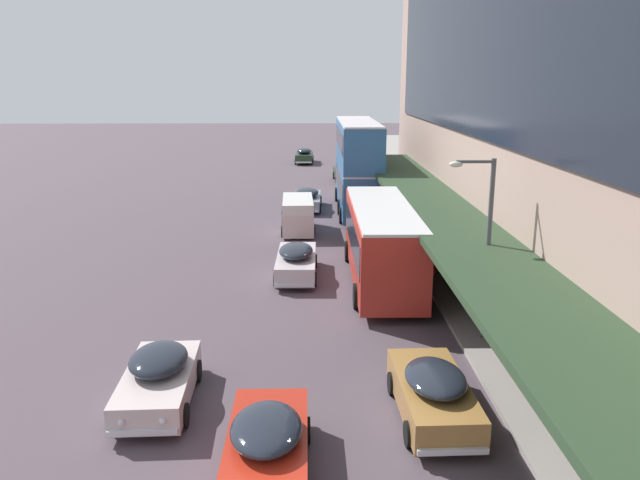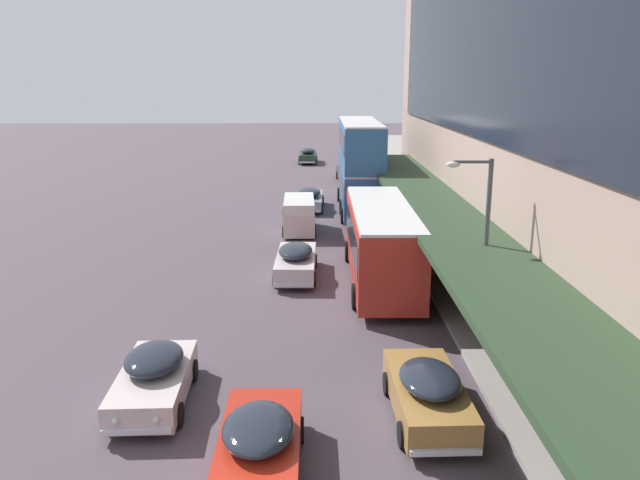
{
  "view_description": "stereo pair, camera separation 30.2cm",
  "coord_description": "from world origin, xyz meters",
  "px_view_note": "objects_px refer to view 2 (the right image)",
  "views": [
    {
      "loc": [
        0.99,
        -8.72,
        8.62
      ],
      "look_at": [
        1.5,
        19.82,
        1.25
      ],
      "focal_mm": 35.0,
      "sensor_mm": 36.0,
      "label": 1
    },
    {
      "loc": [
        1.29,
        -8.73,
        8.62
      ],
      "look_at": [
        1.5,
        19.82,
        1.25
      ],
      "focal_mm": 35.0,
      "sensor_mm": 36.0,
      "label": 2
    }
  ],
  "objects_px": {
    "sedan_second_mid": "(154,377)",
    "fire_hydrant": "(435,267)",
    "transit_bus_kerbside_rear": "(381,240)",
    "sedan_trailing_near": "(308,156)",
    "sedan_far_back": "(260,445)",
    "vw_van": "(299,213)",
    "street_lamp": "(481,235)",
    "pedestrian_at_kerb": "(580,422)",
    "sedan_lead_mid": "(296,260)",
    "sedan_oncoming_front": "(348,172)",
    "sedan_trailing_mid": "(309,199)",
    "transit_bus_kerbside_front": "(360,164)",
    "sedan_oncoming_rear": "(428,393)"
  },
  "relations": [
    {
      "from": "sedan_far_back",
      "to": "sedan_trailing_mid",
      "type": "bearing_deg",
      "value": 88.44
    },
    {
      "from": "sedan_oncoming_front",
      "to": "sedan_trailing_near",
      "type": "bearing_deg",
      "value": 106.48
    },
    {
      "from": "sedan_far_back",
      "to": "transit_bus_kerbside_rear",
      "type": "bearing_deg",
      "value": 73.36
    },
    {
      "from": "sedan_second_mid",
      "to": "vw_van",
      "type": "distance_m",
      "value": 20.22
    },
    {
      "from": "sedan_second_mid",
      "to": "fire_hydrant",
      "type": "relative_size",
      "value": 6.21
    },
    {
      "from": "sedan_oncoming_rear",
      "to": "pedestrian_at_kerb",
      "type": "distance_m",
      "value": 3.74
    },
    {
      "from": "transit_bus_kerbside_rear",
      "to": "sedan_second_mid",
      "type": "xyz_separation_m",
      "value": [
        -7.24,
        -10.28,
        -1.22
      ]
    },
    {
      "from": "sedan_oncoming_front",
      "to": "vw_van",
      "type": "relative_size",
      "value": 1.08
    },
    {
      "from": "sedan_far_back",
      "to": "fire_hydrant",
      "type": "height_order",
      "value": "sedan_far_back"
    },
    {
      "from": "sedan_lead_mid",
      "to": "pedestrian_at_kerb",
      "type": "bearing_deg",
      "value": -64.58
    },
    {
      "from": "sedan_trailing_mid",
      "to": "street_lamp",
      "type": "bearing_deg",
      "value": -75.46
    },
    {
      "from": "sedan_trailing_mid",
      "to": "sedan_trailing_near",
      "type": "xyz_separation_m",
      "value": [
        -0.34,
        24.36,
        0.06
      ]
    },
    {
      "from": "transit_bus_kerbside_front",
      "to": "sedan_far_back",
      "type": "relative_size",
      "value": 2.59
    },
    {
      "from": "sedan_far_back",
      "to": "street_lamp",
      "type": "distance_m",
      "value": 10.28
    },
    {
      "from": "transit_bus_kerbside_rear",
      "to": "sedan_trailing_near",
      "type": "bearing_deg",
      "value": 95.1
    },
    {
      "from": "sedan_oncoming_front",
      "to": "vw_van",
      "type": "xyz_separation_m",
      "value": [
        -3.83,
        -18.4,
        0.32
      ]
    },
    {
      "from": "sedan_far_back",
      "to": "vw_van",
      "type": "bearing_deg",
      "value": 89.28
    },
    {
      "from": "transit_bus_kerbside_front",
      "to": "sedan_trailing_near",
      "type": "bearing_deg",
      "value": 98.34
    },
    {
      "from": "vw_van",
      "to": "transit_bus_kerbside_front",
      "type": "bearing_deg",
      "value": 54.88
    },
    {
      "from": "transit_bus_kerbside_front",
      "to": "sedan_trailing_mid",
      "type": "xyz_separation_m",
      "value": [
        -3.36,
        0.88,
        -2.5
      ]
    },
    {
      "from": "sedan_trailing_near",
      "to": "vw_van",
      "type": "distance_m",
      "value": 30.75
    },
    {
      "from": "sedan_far_back",
      "to": "pedestrian_at_kerb",
      "type": "bearing_deg",
      "value": 1.71
    },
    {
      "from": "sedan_second_mid",
      "to": "transit_bus_kerbside_rear",
      "type": "bearing_deg",
      "value": 54.83
    },
    {
      "from": "transit_bus_kerbside_rear",
      "to": "sedan_oncoming_front",
      "type": "xyz_separation_m",
      "value": [
        0.05,
        28.04,
        -1.18
      ]
    },
    {
      "from": "sedan_trailing_mid",
      "to": "sedan_oncoming_front",
      "type": "distance_m",
      "value": 12.46
    },
    {
      "from": "pedestrian_at_kerb",
      "to": "fire_hydrant",
      "type": "height_order",
      "value": "pedestrian_at_kerb"
    },
    {
      "from": "sedan_oncoming_front",
      "to": "sedan_lead_mid",
      "type": "height_order",
      "value": "sedan_oncoming_front"
    },
    {
      "from": "sedan_second_mid",
      "to": "sedan_oncoming_front",
      "type": "bearing_deg",
      "value": 79.22
    },
    {
      "from": "sedan_lead_mid",
      "to": "vw_van",
      "type": "distance_m",
      "value": 8.73
    },
    {
      "from": "transit_bus_kerbside_rear",
      "to": "street_lamp",
      "type": "distance_m",
      "value": 7.03
    },
    {
      "from": "sedan_oncoming_rear",
      "to": "vw_van",
      "type": "relative_size",
      "value": 0.97
    },
    {
      "from": "street_lamp",
      "to": "sedan_second_mid",
      "type": "bearing_deg",
      "value": -157.93
    },
    {
      "from": "sedan_far_back",
      "to": "pedestrian_at_kerb",
      "type": "height_order",
      "value": "pedestrian_at_kerb"
    },
    {
      "from": "sedan_second_mid",
      "to": "sedan_trailing_near",
      "type": "height_order",
      "value": "sedan_trailing_near"
    },
    {
      "from": "sedan_lead_mid",
      "to": "pedestrian_at_kerb",
      "type": "distance_m",
      "value": 15.86
    },
    {
      "from": "pedestrian_at_kerb",
      "to": "street_lamp",
      "type": "xyz_separation_m",
      "value": [
        -0.57,
        7.09,
        2.55
      ]
    },
    {
      "from": "sedan_far_back",
      "to": "sedan_oncoming_front",
      "type": "distance_m",
      "value": 41.86
    },
    {
      "from": "sedan_trailing_near",
      "to": "sedan_oncoming_front",
      "type": "distance_m",
      "value": 12.88
    },
    {
      "from": "sedan_trailing_mid",
      "to": "sedan_oncoming_front",
      "type": "relative_size",
      "value": 1.0
    },
    {
      "from": "sedan_oncoming_front",
      "to": "sedan_lead_mid",
      "type": "relative_size",
      "value": 1.04
    },
    {
      "from": "sedan_second_mid",
      "to": "sedan_oncoming_front",
      "type": "distance_m",
      "value": 39.01
    },
    {
      "from": "transit_bus_kerbside_rear",
      "to": "vw_van",
      "type": "height_order",
      "value": "transit_bus_kerbside_rear"
    },
    {
      "from": "sedan_trailing_near",
      "to": "vw_van",
      "type": "xyz_separation_m",
      "value": [
        -0.17,
        -30.75,
        0.3
      ]
    },
    {
      "from": "sedan_oncoming_rear",
      "to": "sedan_oncoming_front",
      "type": "bearing_deg",
      "value": 90.05
    },
    {
      "from": "transit_bus_kerbside_rear",
      "to": "sedan_lead_mid",
      "type": "bearing_deg",
      "value": 166.12
    },
    {
      "from": "street_lamp",
      "to": "sedan_oncoming_front",
      "type": "bearing_deg",
      "value": 94.13
    },
    {
      "from": "sedan_oncoming_rear",
      "to": "street_lamp",
      "type": "relative_size",
      "value": 0.74
    },
    {
      "from": "transit_bus_kerbside_front",
      "to": "transit_bus_kerbside_rear",
      "type": "height_order",
      "value": "transit_bus_kerbside_front"
    },
    {
      "from": "transit_bus_kerbside_rear",
      "to": "sedan_oncoming_front",
      "type": "distance_m",
      "value": 28.07
    },
    {
      "from": "sedan_far_back",
      "to": "transit_bus_kerbside_front",
      "type": "bearing_deg",
      "value": 81.76
    }
  ]
}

